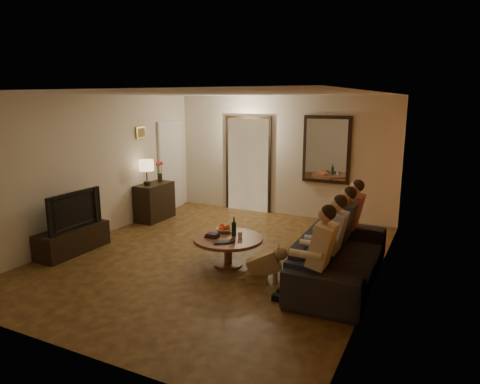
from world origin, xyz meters
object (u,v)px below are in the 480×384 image
at_px(table_lamp, 147,173).
at_px(person_c, 340,233).
at_px(sofa, 341,256).
at_px(coffee_table, 228,251).
at_px(person_a, 317,260).
at_px(laptop, 225,243).
at_px(tv, 70,210).
at_px(dresser, 155,202).
at_px(person_b, 329,245).
at_px(wine_bottle, 234,226).
at_px(person_d, 348,222).
at_px(dog, 264,263).
at_px(bowl, 224,230).
at_px(tv_stand, 73,240).

relative_size(table_lamp, person_c, 0.45).
bearing_deg(sofa, coffee_table, 95.48).
height_order(person_a, person_c, same).
bearing_deg(laptop, person_a, -59.19).
bearing_deg(person_c, tv, -164.93).
relative_size(coffee_table, laptop, 3.24).
xyz_separation_m(dresser, person_b, (4.20, -1.71, 0.21)).
xyz_separation_m(person_c, wine_bottle, (-1.53, -0.40, 0.01)).
bearing_deg(coffee_table, person_a, -23.69).
bearing_deg(dresser, tv, -90.00).
distance_m(person_c, wine_bottle, 1.59).
bearing_deg(wine_bottle, person_a, -27.40).
xyz_separation_m(person_b, person_d, (0.00, 1.20, 0.00)).
height_order(person_b, dog, person_b).
bearing_deg(dresser, bowl, -29.92).
distance_m(person_a, wine_bottle, 1.73).
relative_size(person_d, dog, 2.14).
bearing_deg(tv, wine_bottle, -74.77).
height_order(tv_stand, person_a, person_a).
distance_m(bowl, laptop, 0.57).
height_order(person_b, bowl, person_b).
distance_m(dresser, wine_bottle, 3.07).
relative_size(sofa, coffee_table, 2.31).
relative_size(person_c, coffee_table, 1.13).
distance_m(table_lamp, bowl, 2.76).
xyz_separation_m(dog, coffee_table, (-0.74, 0.34, -0.06)).
relative_size(person_d, bowl, 4.63).
relative_size(tv, bowl, 4.17).
bearing_deg(laptop, coffee_table, 66.09).
xyz_separation_m(tv_stand, person_c, (4.20, 1.13, 0.39)).
bearing_deg(laptop, tv_stand, 143.67).
relative_size(table_lamp, tv, 0.50).
bearing_deg(bowl, tv_stand, -160.85).
height_order(tv_stand, person_d, person_d).
bearing_deg(coffee_table, bowl, 129.29).
bearing_deg(sofa, table_lamp, 73.00).
distance_m(person_c, dog, 1.24).
bearing_deg(dog, person_b, -0.51).
height_order(sofa, dog, sofa).
bearing_deg(wine_bottle, sofa, 3.68).
height_order(tv_stand, wine_bottle, wine_bottle).
xyz_separation_m(wine_bottle, laptop, (0.05, -0.38, -0.14)).
bearing_deg(sofa, dog, 118.76).
distance_m(tv, sofa, 4.39).
height_order(tv, dog, tv).
bearing_deg(tv, dresser, 0.00).
bearing_deg(dresser, sofa, -18.22).
distance_m(sofa, person_b, 0.40).
height_order(table_lamp, wine_bottle, table_lamp).
xyz_separation_m(person_c, bowl, (-1.76, -0.28, -0.12)).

